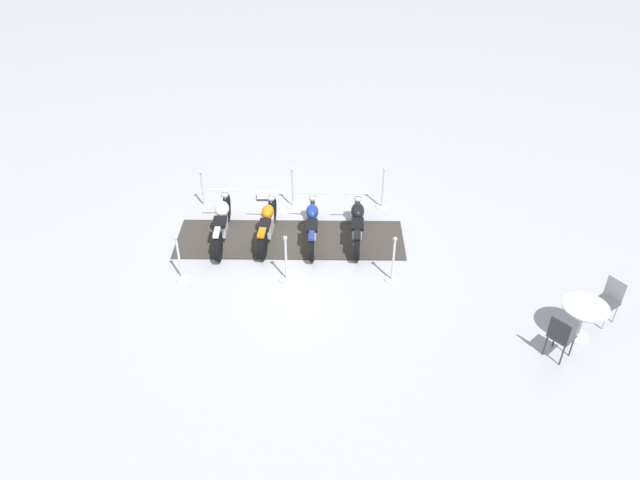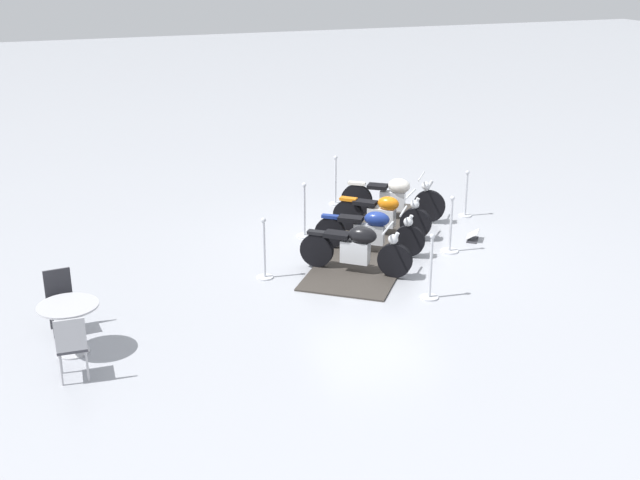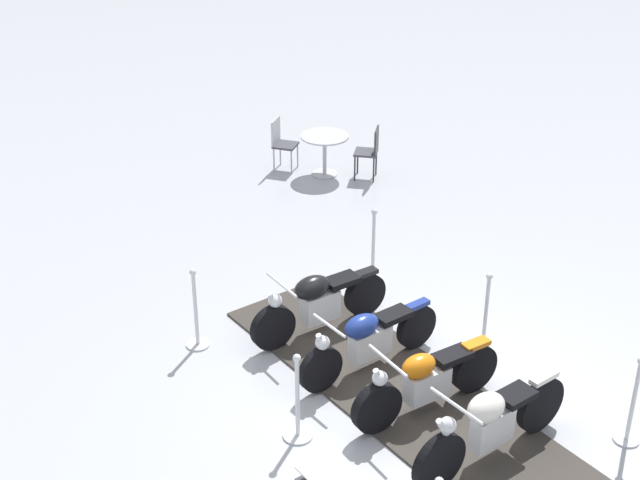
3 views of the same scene
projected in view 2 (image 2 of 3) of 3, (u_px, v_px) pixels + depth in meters
The scene contains 16 objects.
ground_plane at pixel (375, 244), 15.84m from camera, with size 80.00×80.00×0.00m, color #A8AAB2.
display_platform at pixel (375, 243), 15.83m from camera, with size 5.33×1.57×0.03m, color #38332D.
motorcycle_black at pixel (357, 248), 14.26m from camera, with size 1.44×1.67×0.91m.
motorcycle_navy at pixel (371, 230), 15.20m from camera, with size 1.38×1.77×0.89m.
motorcycle_copper at pixel (383, 214), 16.14m from camera, with size 1.47×1.61×0.93m.
motorcycle_cream at pixel (394, 197), 17.05m from camera, with size 1.44×1.87×1.00m.
stanchion_left_front at pixel (264, 257), 14.08m from camera, with size 0.30×0.30×1.13m.
stanchion_left_rear at pixel (335, 187), 18.13m from camera, with size 0.30×0.30×1.13m.
stanchion_right_rear at pixel (466, 200), 17.33m from camera, with size 0.29×0.29×1.03m.
stanchion_right_mid at pixel (450, 235), 15.31m from camera, with size 0.34×0.34×1.12m.
stanchion_right_front at pixel (430, 276), 13.26m from camera, with size 0.31×0.31×1.15m.
stanchion_left_mid at pixel (304, 219), 16.12m from camera, with size 0.33×0.33×1.13m.
info_placard at pixel (473, 237), 16.00m from camera, with size 0.43×0.40×0.20m.
cafe_table at pixel (69, 316), 11.41m from camera, with size 0.87×0.87×0.76m.
cafe_chair_near_table at pixel (60, 296), 12.11m from camera, with size 0.43×0.43×0.96m.
cafe_chair_across_table at pixel (71, 344), 10.68m from camera, with size 0.42×0.42×0.96m.
Camera 2 is at (13.49, -6.25, 5.56)m, focal length 44.90 mm.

